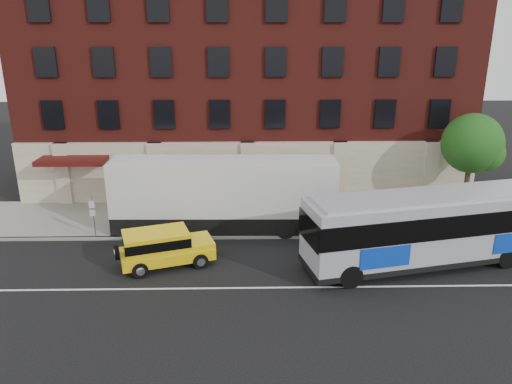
{
  "coord_description": "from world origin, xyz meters",
  "views": [
    {
      "loc": [
        -0.08,
        -19.07,
        11.13
      ],
      "look_at": [
        0.41,
        5.5,
        2.89
      ],
      "focal_mm": 34.41,
      "sensor_mm": 36.0,
      "label": 1
    }
  ],
  "objects_px": {
    "street_tree": "(473,146)",
    "city_bus": "(439,225)",
    "shipping_container": "(224,196)",
    "sign_pole": "(93,214)",
    "yellow_suv": "(162,246)"
  },
  "relations": [
    {
      "from": "sign_pole",
      "to": "yellow_suv",
      "type": "bearing_deg",
      "value": -37.75
    },
    {
      "from": "sign_pole",
      "to": "shipping_container",
      "type": "relative_size",
      "value": 0.2
    },
    {
      "from": "yellow_suv",
      "to": "shipping_container",
      "type": "xyz_separation_m",
      "value": [
        2.84,
        4.43,
        1.03
      ]
    },
    {
      "from": "city_bus",
      "to": "yellow_suv",
      "type": "bearing_deg",
      "value": 179.95
    },
    {
      "from": "city_bus",
      "to": "yellow_suv",
      "type": "relative_size",
      "value": 2.81
    },
    {
      "from": "sign_pole",
      "to": "shipping_container",
      "type": "height_order",
      "value": "shipping_container"
    },
    {
      "from": "sign_pole",
      "to": "street_tree",
      "type": "height_order",
      "value": "street_tree"
    },
    {
      "from": "city_bus",
      "to": "shipping_container",
      "type": "xyz_separation_m",
      "value": [
        -10.64,
        4.44,
        0.04
      ]
    },
    {
      "from": "shipping_container",
      "to": "street_tree",
      "type": "bearing_deg",
      "value": 8.52
    },
    {
      "from": "sign_pole",
      "to": "city_bus",
      "type": "bearing_deg",
      "value": -10.62
    },
    {
      "from": "street_tree",
      "to": "city_bus",
      "type": "xyz_separation_m",
      "value": [
        -4.26,
        -6.67,
        -2.38
      ]
    },
    {
      "from": "street_tree",
      "to": "yellow_suv",
      "type": "xyz_separation_m",
      "value": [
        -17.75,
        -6.66,
        -3.37
      ]
    },
    {
      "from": "sign_pole",
      "to": "shipping_container",
      "type": "bearing_deg",
      "value": 8.8
    },
    {
      "from": "sign_pole",
      "to": "city_bus",
      "type": "xyz_separation_m",
      "value": [
        17.78,
        -3.33,
        0.57
      ]
    },
    {
      "from": "sign_pole",
      "to": "yellow_suv",
      "type": "distance_m",
      "value": 5.44
    }
  ]
}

